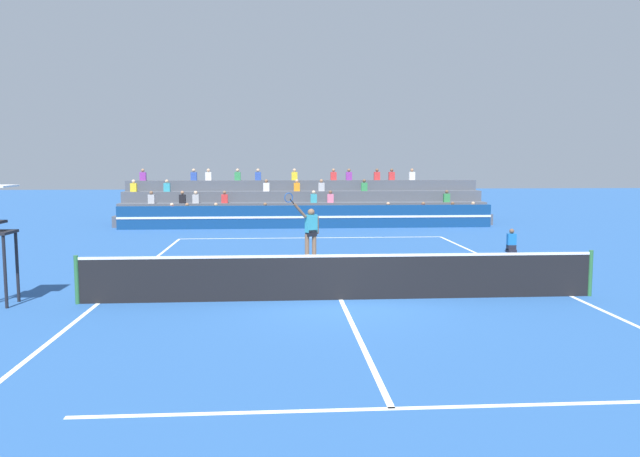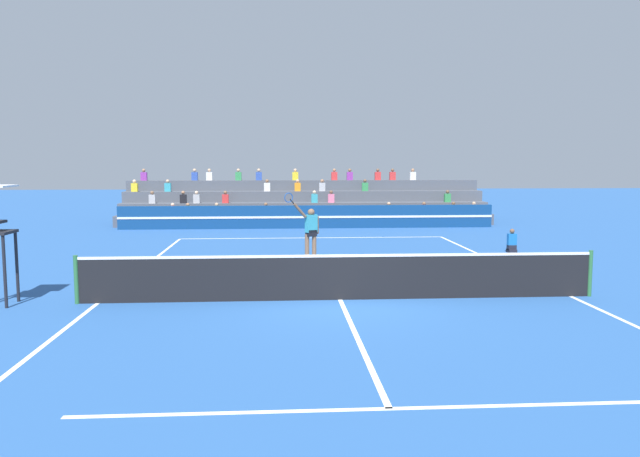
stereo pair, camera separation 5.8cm
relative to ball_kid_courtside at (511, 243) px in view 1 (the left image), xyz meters
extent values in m
plane|color=#285699|center=(-6.78, -7.15, -0.33)|extent=(120.00, 120.00, 0.00)
cube|color=white|center=(-6.78, 4.75, -0.33)|extent=(11.00, 0.10, 0.01)
cube|color=white|center=(-12.28, -7.15, -0.33)|extent=(0.10, 23.80, 0.01)
cube|color=white|center=(-1.28, -7.15, -0.33)|extent=(0.10, 23.80, 0.01)
cube|color=white|center=(-6.78, -13.58, -0.33)|extent=(8.25, 0.10, 0.01)
cube|color=white|center=(-6.78, -0.73, -0.33)|extent=(8.25, 0.10, 0.01)
cube|color=white|center=(-6.78, -7.15, -0.33)|extent=(0.10, 12.85, 0.01)
cylinder|color=#2D6B38|center=(-12.73, -7.15, 0.22)|extent=(0.10, 0.10, 1.10)
cylinder|color=#2D6B38|center=(-0.83, -7.15, 0.22)|extent=(0.10, 0.10, 1.10)
cube|color=black|center=(-6.78, -7.15, 0.17)|extent=(11.90, 0.02, 1.00)
cube|color=white|center=(-6.78, -7.15, 0.70)|extent=(11.90, 0.04, 0.06)
cube|color=navy|center=(-6.78, 8.61, 0.22)|extent=(18.00, 0.24, 1.10)
cube|color=white|center=(-6.78, 8.48, 0.22)|extent=(18.00, 0.02, 0.10)
cube|color=#4C515B|center=(-6.78, 9.89, -0.06)|extent=(18.89, 0.95, 0.55)
cube|color=pink|center=(-13.39, 9.72, 0.44)|extent=(0.32, 0.22, 0.44)
sphere|color=beige|center=(-13.39, 9.72, 0.76)|extent=(0.18, 0.18, 0.18)
cube|color=silver|center=(1.71, 9.72, 0.44)|extent=(0.32, 0.22, 0.44)
sphere|color=tan|center=(1.71, 9.72, 0.76)|extent=(0.18, 0.18, 0.18)
cube|color=pink|center=(-0.86, 9.72, 0.44)|extent=(0.32, 0.22, 0.44)
sphere|color=brown|center=(-0.86, 9.72, 0.76)|extent=(0.18, 0.18, 0.18)
cube|color=black|center=(-2.65, 9.72, 0.44)|extent=(0.32, 0.22, 0.44)
sphere|color=tan|center=(-2.65, 9.72, 0.76)|extent=(0.18, 0.18, 0.18)
cube|color=teal|center=(-11.24, 9.72, 0.44)|extent=(0.32, 0.22, 0.44)
sphere|color=tan|center=(-11.24, 9.72, 0.76)|extent=(0.18, 0.18, 0.18)
cube|color=#B2B2B7|center=(-8.82, 9.72, 0.44)|extent=(0.32, 0.22, 0.44)
sphere|color=brown|center=(-8.82, 9.72, 0.76)|extent=(0.18, 0.18, 0.18)
cube|color=teal|center=(-12.65, 9.72, 0.44)|extent=(0.32, 0.22, 0.44)
sphere|color=#9E7051|center=(-12.65, 9.72, 0.76)|extent=(0.18, 0.18, 0.18)
cube|color=yellow|center=(0.65, 9.72, 0.44)|extent=(0.32, 0.22, 0.44)
sphere|color=brown|center=(0.65, 9.72, 0.76)|extent=(0.18, 0.18, 0.18)
cube|color=#4C515B|center=(-6.78, 10.84, 0.22)|extent=(18.89, 0.95, 1.10)
cube|color=#338C4C|center=(0.60, 10.67, 0.99)|extent=(0.32, 0.22, 0.44)
sphere|color=brown|center=(0.60, 10.67, 1.31)|extent=(0.18, 0.18, 0.18)
cube|color=#B2B2B7|center=(-12.34, 10.67, 0.99)|extent=(0.32, 0.22, 0.44)
sphere|color=beige|center=(-12.34, 10.67, 1.31)|extent=(0.18, 0.18, 0.18)
cube|color=black|center=(-13.01, 10.67, 0.99)|extent=(0.32, 0.22, 0.44)
sphere|color=#9E7051|center=(-13.01, 10.67, 1.31)|extent=(0.18, 0.18, 0.18)
cube|color=teal|center=(-6.35, 10.67, 0.99)|extent=(0.32, 0.22, 0.44)
sphere|color=beige|center=(-6.35, 10.67, 1.31)|extent=(0.18, 0.18, 0.18)
cube|color=#B2B2B7|center=(-14.55, 10.67, 0.99)|extent=(0.32, 0.22, 0.44)
sphere|color=brown|center=(-14.55, 10.67, 1.31)|extent=(0.18, 0.18, 0.18)
cube|color=red|center=(-10.89, 10.67, 0.99)|extent=(0.32, 0.22, 0.44)
sphere|color=brown|center=(-10.89, 10.67, 1.31)|extent=(0.18, 0.18, 0.18)
cube|color=pink|center=(-5.49, 10.67, 0.99)|extent=(0.32, 0.22, 0.44)
sphere|color=brown|center=(-5.49, 10.67, 1.31)|extent=(0.18, 0.18, 0.18)
cube|color=#4C515B|center=(-6.78, 11.79, 0.49)|extent=(18.89, 0.95, 1.65)
cube|color=silver|center=(-8.78, 11.62, 1.54)|extent=(0.32, 0.22, 0.44)
sphere|color=brown|center=(-8.78, 11.62, 1.86)|extent=(0.18, 0.18, 0.18)
cube|color=#B2B2B7|center=(-5.88, 11.62, 1.54)|extent=(0.32, 0.22, 0.44)
sphere|color=#9E7051|center=(-5.88, 11.62, 1.86)|extent=(0.18, 0.18, 0.18)
cube|color=teal|center=(-13.93, 11.62, 1.54)|extent=(0.32, 0.22, 0.44)
sphere|color=tan|center=(-13.93, 11.62, 1.86)|extent=(0.18, 0.18, 0.18)
cube|color=#338C4C|center=(-3.60, 11.62, 1.54)|extent=(0.32, 0.22, 0.44)
sphere|color=brown|center=(-3.60, 11.62, 1.86)|extent=(0.18, 0.18, 0.18)
cube|color=orange|center=(-7.18, 11.62, 1.54)|extent=(0.32, 0.22, 0.44)
sphere|color=tan|center=(-7.18, 11.62, 1.86)|extent=(0.18, 0.18, 0.18)
cube|color=yellow|center=(-15.63, 11.62, 1.54)|extent=(0.32, 0.22, 0.44)
sphere|color=beige|center=(-15.63, 11.62, 1.86)|extent=(0.18, 0.18, 0.18)
cube|color=#4C515B|center=(-6.78, 12.74, 0.77)|extent=(18.89, 0.95, 2.20)
cube|color=#2D4CA5|center=(-12.66, 12.57, 2.09)|extent=(0.32, 0.22, 0.44)
sphere|color=tan|center=(-12.66, 12.57, 2.41)|extent=(0.18, 0.18, 0.18)
cube|color=silver|center=(-0.84, 12.57, 2.09)|extent=(0.32, 0.22, 0.44)
sphere|color=#9E7051|center=(-0.84, 12.57, 2.41)|extent=(0.18, 0.18, 0.18)
cube|color=red|center=(-2.77, 12.57, 2.09)|extent=(0.32, 0.22, 0.44)
sphere|color=brown|center=(-2.77, 12.57, 2.41)|extent=(0.18, 0.18, 0.18)
cube|color=red|center=(-5.16, 12.57, 2.09)|extent=(0.32, 0.22, 0.44)
sphere|color=#9E7051|center=(-5.16, 12.57, 2.41)|extent=(0.18, 0.18, 0.18)
cube|color=yellow|center=(-7.28, 12.57, 2.09)|extent=(0.32, 0.22, 0.44)
sphere|color=tan|center=(-7.28, 12.57, 2.41)|extent=(0.18, 0.18, 0.18)
cube|color=purple|center=(-15.34, 12.57, 2.09)|extent=(0.32, 0.22, 0.44)
sphere|color=#9E7051|center=(-15.34, 12.57, 2.41)|extent=(0.18, 0.18, 0.18)
cube|color=silver|center=(-11.89, 12.57, 2.09)|extent=(0.32, 0.22, 0.44)
sphere|color=tan|center=(-11.89, 12.57, 2.41)|extent=(0.18, 0.18, 0.18)
cube|color=#338C4C|center=(-10.34, 12.57, 2.09)|extent=(0.32, 0.22, 0.44)
sphere|color=tan|center=(-10.34, 12.57, 2.41)|extent=(0.18, 0.18, 0.18)
cube|color=#2D4CA5|center=(-9.24, 12.57, 2.09)|extent=(0.32, 0.22, 0.44)
sphere|color=tan|center=(-9.24, 12.57, 2.41)|extent=(0.18, 0.18, 0.18)
cube|color=red|center=(-1.96, 12.57, 2.09)|extent=(0.32, 0.22, 0.44)
sphere|color=brown|center=(-1.96, 12.57, 2.41)|extent=(0.18, 0.18, 0.18)
cube|color=purple|center=(-4.31, 12.57, 2.09)|extent=(0.32, 0.22, 0.44)
sphere|color=brown|center=(-4.31, 12.57, 2.41)|extent=(0.18, 0.18, 0.18)
cylinder|color=black|center=(-14.14, -6.83, 0.47)|extent=(0.07, 0.07, 1.60)
cylinder|color=black|center=(-14.14, -7.47, 0.47)|extent=(0.07, 0.07, 1.60)
cube|color=black|center=(0.00, 0.00, -0.27)|extent=(0.28, 0.36, 0.12)
cube|color=black|center=(0.00, 0.00, -0.15)|extent=(0.28, 0.24, 0.18)
cube|color=#1966B2|center=(0.00, 0.00, 0.14)|extent=(0.30, 0.18, 0.40)
sphere|color=brown|center=(0.00, 0.00, 0.43)|extent=(0.17, 0.17, 0.17)
cylinder|color=brown|center=(-7.07, -1.63, 0.12)|extent=(0.14, 0.14, 0.90)
cylinder|color=brown|center=(-7.30, -1.67, 0.12)|extent=(0.14, 0.14, 0.90)
cube|color=black|center=(-7.16, -1.66, 0.61)|extent=(0.38, 0.34, 0.20)
cube|color=teal|center=(-7.16, -1.66, 0.91)|extent=(0.41, 0.36, 0.56)
sphere|color=brown|center=(-7.16, -1.66, 1.27)|extent=(0.22, 0.22, 0.22)
cube|color=white|center=(-7.05, -1.66, -0.29)|extent=(0.24, 0.28, 0.09)
cube|color=white|center=(-7.28, -1.71, -0.29)|extent=(0.24, 0.28, 0.09)
cylinder|color=brown|center=(-6.96, -1.54, 0.85)|extent=(0.09, 0.09, 0.56)
cylinder|color=brown|center=(-7.53, -1.89, 1.34)|extent=(0.46, 0.33, 0.49)
cylinder|color=black|center=(-7.77, -2.03, 1.63)|extent=(0.17, 0.12, 0.18)
torus|color=#1E4C99|center=(-7.88, -2.09, 1.76)|extent=(0.39, 0.25, 0.44)
sphere|color=#C6DB33|center=(-10.39, -5.38, -0.30)|extent=(0.07, 0.07, 0.07)
camera|label=1|loc=(-8.25, -21.25, 2.84)|focal=35.00mm
camera|label=2|loc=(-8.19, -21.25, 2.84)|focal=35.00mm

